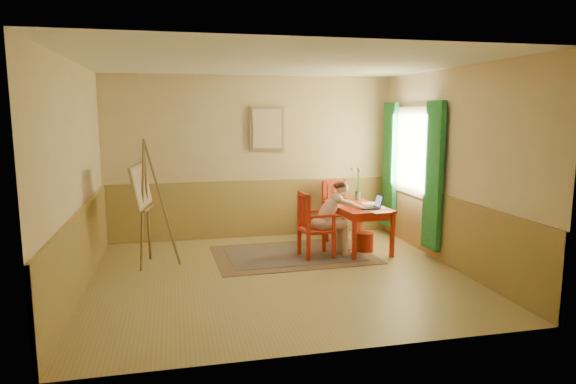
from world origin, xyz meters
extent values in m
cube|color=tan|center=(0.00, 0.00, -0.01)|extent=(5.00, 4.50, 0.02)
cube|color=white|center=(0.00, 0.00, 2.81)|extent=(5.00, 4.50, 0.02)
cube|color=#D2B080|center=(0.00, 2.26, 1.40)|extent=(5.00, 0.02, 2.80)
cube|color=#D2B080|center=(0.00, -2.26, 1.40)|extent=(5.00, 0.02, 2.80)
cube|color=#D2B080|center=(-2.51, 0.00, 1.40)|extent=(0.02, 4.50, 2.80)
cube|color=#D2B080|center=(2.51, 0.00, 1.40)|extent=(0.02, 4.50, 2.80)
cube|color=#A88B47|center=(0.00, 2.23, 0.50)|extent=(5.00, 0.04, 1.00)
cube|color=#A88B47|center=(-2.48, 0.00, 0.50)|extent=(0.04, 4.50, 1.00)
cube|color=#A88B47|center=(2.48, 0.00, 0.50)|extent=(0.04, 4.50, 1.00)
cube|color=white|center=(2.47, 1.10, 1.55)|extent=(0.02, 1.00, 1.30)
cube|color=#958355|center=(2.45, 1.10, 1.55)|extent=(0.03, 1.12, 1.42)
cube|color=green|center=(2.40, 0.32, 1.25)|extent=(0.08, 0.45, 2.20)
cube|color=green|center=(2.40, 1.88, 1.25)|extent=(0.08, 0.45, 2.20)
cube|color=#958355|center=(0.25, 2.21, 1.90)|extent=(0.60, 0.04, 0.76)
cube|color=beige|center=(0.25, 2.19, 1.90)|extent=(0.50, 0.02, 0.66)
cube|color=#8C7251|center=(0.42, 0.92, 0.01)|extent=(2.46, 1.68, 0.01)
cube|color=black|center=(0.42, 0.92, 0.01)|extent=(2.04, 1.27, 0.01)
cube|color=red|center=(1.49, 1.00, 0.70)|extent=(0.81, 1.25, 0.04)
cube|color=red|center=(1.49, 1.00, 0.63)|extent=(0.71, 1.15, 0.10)
cube|color=red|center=(1.22, 0.42, 0.34)|extent=(0.06, 0.06, 0.68)
cube|color=red|center=(1.85, 0.47, 0.34)|extent=(0.06, 0.06, 0.68)
cube|color=red|center=(1.14, 1.52, 0.34)|extent=(0.06, 0.06, 0.68)
cube|color=red|center=(1.76, 1.57, 0.34)|extent=(0.06, 0.06, 0.68)
cube|color=red|center=(0.73, 0.74, 0.43)|extent=(0.50, 0.49, 0.04)
cube|color=red|center=(0.55, 0.52, 0.20)|extent=(0.05, 0.05, 0.40)
cube|color=red|center=(0.96, 0.56, 0.20)|extent=(0.05, 0.05, 0.40)
cube|color=red|center=(0.51, 0.91, 0.20)|extent=(0.05, 0.05, 0.40)
cube|color=red|center=(0.92, 0.95, 0.20)|extent=(0.05, 0.05, 0.40)
cube|color=red|center=(0.55, 0.52, 0.72)|extent=(0.05, 0.05, 0.55)
cube|color=red|center=(0.51, 0.91, 0.72)|extent=(0.05, 0.05, 0.55)
cube|color=red|center=(0.53, 0.71, 0.97)|extent=(0.10, 0.44, 0.06)
cube|color=red|center=(0.54, 0.61, 0.71)|extent=(0.03, 0.05, 0.45)
cube|color=red|center=(0.53, 0.71, 0.71)|extent=(0.03, 0.05, 0.45)
cube|color=red|center=(0.52, 0.81, 0.71)|extent=(0.03, 0.05, 0.45)
cube|color=red|center=(0.75, 0.54, 0.67)|extent=(0.41, 0.08, 0.03)
cube|color=red|center=(0.95, 0.56, 0.56)|extent=(0.04, 0.04, 0.22)
cube|color=red|center=(0.71, 0.93, 0.67)|extent=(0.41, 0.08, 0.03)
cube|color=red|center=(0.91, 0.95, 0.56)|extent=(0.04, 0.04, 0.22)
cube|color=red|center=(1.44, 1.81, 0.43)|extent=(0.49, 0.51, 0.04)
cube|color=red|center=(1.22, 1.99, 0.20)|extent=(0.06, 0.06, 0.40)
cube|color=red|center=(1.27, 1.58, 0.20)|extent=(0.06, 0.06, 0.40)
cube|color=red|center=(1.61, 2.03, 0.20)|extent=(0.06, 0.06, 0.40)
cube|color=red|center=(1.66, 1.63, 0.20)|extent=(0.06, 0.06, 0.40)
cube|color=red|center=(1.22, 1.99, 0.72)|extent=(0.06, 0.06, 0.55)
cube|color=red|center=(1.61, 2.03, 0.72)|extent=(0.06, 0.06, 0.55)
cube|color=red|center=(1.42, 2.01, 0.96)|extent=(0.44, 0.10, 0.06)
cube|color=red|center=(1.32, 2.00, 0.71)|extent=(0.05, 0.04, 0.45)
cube|color=red|center=(1.42, 2.01, 0.71)|extent=(0.05, 0.04, 0.45)
cube|color=red|center=(1.51, 2.02, 0.71)|extent=(0.05, 0.04, 0.45)
cube|color=red|center=(1.25, 1.78, 0.67)|extent=(0.09, 0.41, 0.03)
cube|color=red|center=(1.27, 1.59, 0.56)|extent=(0.04, 0.04, 0.22)
cube|color=red|center=(1.63, 1.83, 0.67)|extent=(0.09, 0.41, 0.03)
cube|color=red|center=(1.66, 1.64, 0.56)|extent=(0.04, 0.04, 0.22)
ellipsoid|color=#D6AE96|center=(0.78, 0.73, 0.51)|extent=(0.29, 0.35, 0.21)
cylinder|color=#D6AE96|center=(0.98, 0.67, 0.50)|extent=(0.42, 0.19, 0.14)
cylinder|color=#D6AE96|center=(0.96, 0.84, 0.50)|extent=(0.42, 0.19, 0.14)
cylinder|color=#D6AE96|center=(1.17, 0.69, 0.26)|extent=(0.12, 0.12, 0.46)
cylinder|color=#D6AE96|center=(1.15, 0.86, 0.26)|extent=(0.12, 0.12, 0.46)
cube|color=#D6AE96|center=(1.23, 0.70, 0.03)|extent=(0.20, 0.10, 0.07)
cube|color=#D6AE96|center=(1.21, 0.86, 0.03)|extent=(0.20, 0.10, 0.07)
ellipsoid|color=#D6AE96|center=(0.91, 0.75, 0.72)|extent=(0.47, 0.31, 0.48)
ellipsoid|color=#D6AE96|center=(1.05, 0.76, 0.89)|extent=(0.21, 0.29, 0.17)
sphere|color=#D6AE96|center=(1.15, 0.77, 1.04)|extent=(0.20, 0.20, 0.18)
ellipsoid|color=#542B1A|center=(1.13, 0.77, 1.09)|extent=(0.19, 0.20, 0.13)
sphere|color=#542B1A|center=(1.06, 0.76, 1.08)|extent=(0.11, 0.11, 0.10)
cylinder|color=#D6AE96|center=(1.15, 0.64, 0.84)|extent=(0.20, 0.08, 0.14)
cylinder|color=#D6AE96|center=(1.35, 0.68, 0.77)|extent=(0.28, 0.15, 0.16)
sphere|color=#D6AE96|center=(1.24, 0.64, 0.81)|extent=(0.09, 0.09, 0.08)
sphere|color=#D6AE96|center=(1.47, 0.72, 0.72)|extent=(0.07, 0.07, 0.07)
cylinder|color=#D6AE96|center=(1.12, 0.91, 0.84)|extent=(0.21, 0.12, 0.14)
cylinder|color=#D6AE96|center=(1.33, 0.91, 0.77)|extent=(0.28, 0.10, 0.16)
sphere|color=#D6AE96|center=(1.21, 0.92, 0.81)|extent=(0.09, 0.09, 0.08)
sphere|color=#D6AE96|center=(1.45, 0.89, 0.72)|extent=(0.07, 0.07, 0.07)
cube|color=#1E2338|center=(1.56, 0.72, 0.73)|extent=(0.30, 0.22, 0.02)
cube|color=#2D3342|center=(1.56, 0.72, 0.73)|extent=(0.26, 0.18, 0.00)
cube|color=#1E2338|center=(1.73, 0.73, 0.83)|extent=(0.07, 0.21, 0.19)
cube|color=#99BFF2|center=(1.72, 0.73, 0.83)|extent=(0.06, 0.17, 0.16)
cube|color=white|center=(1.63, 0.42, 0.72)|extent=(0.32, 0.25, 0.00)
cube|color=white|center=(1.76, 1.13, 0.72)|extent=(0.32, 0.25, 0.00)
cube|color=white|center=(1.37, 1.35, 0.72)|extent=(0.33, 0.28, 0.00)
cube|color=white|center=(1.70, 0.78, 0.72)|extent=(0.33, 0.28, 0.00)
cylinder|color=#3F724C|center=(1.66, 1.48, 0.79)|extent=(0.11, 0.11, 0.15)
cylinder|color=#3F7233|center=(1.62, 1.52, 1.05)|extent=(0.09, 0.10, 0.39)
sphere|color=#728CD8|center=(1.58, 1.57, 1.24)|extent=(0.07, 0.07, 0.06)
cylinder|color=#3F7233|center=(1.65, 1.44, 1.06)|extent=(0.03, 0.10, 0.41)
sphere|color=pink|center=(1.64, 1.39, 1.26)|extent=(0.05, 0.05, 0.04)
cylinder|color=#3F7233|center=(1.67, 1.50, 1.00)|extent=(0.02, 0.04, 0.30)
sphere|color=pink|center=(1.67, 1.51, 1.15)|extent=(0.06, 0.06, 0.05)
cylinder|color=#3F7233|center=(1.65, 1.42, 1.04)|extent=(0.04, 0.13, 0.39)
sphere|color=#728CD8|center=(1.64, 1.36, 1.23)|extent=(0.07, 0.07, 0.05)
cylinder|color=#3F7233|center=(1.69, 1.52, 1.02)|extent=(0.06, 0.10, 0.34)
sphere|color=pink|center=(1.72, 1.57, 1.19)|extent=(0.06, 0.06, 0.05)
cylinder|color=#3F7233|center=(1.68, 1.50, 1.02)|extent=(0.04, 0.06, 0.35)
sphere|color=pink|center=(1.69, 1.53, 1.20)|extent=(0.06, 0.06, 0.05)
cylinder|color=#3F7233|center=(1.68, 1.53, 1.04)|extent=(0.05, 0.11, 0.39)
sphere|color=#728CD8|center=(1.70, 1.58, 1.24)|extent=(0.06, 0.06, 0.05)
cylinder|color=#A5260F|center=(1.56, 0.87, 0.15)|extent=(0.34, 0.34, 0.30)
cylinder|color=olive|center=(-1.78, 0.75, 0.91)|extent=(0.14, 0.33, 1.82)
cylinder|color=olive|center=(-1.73, 1.04, 0.91)|extent=(0.04, 0.33, 1.82)
cylinder|color=olive|center=(-1.51, 0.86, 0.91)|extent=(0.47, 0.11, 1.82)
cylinder|color=olive|center=(-1.78, 0.90, 0.83)|extent=(0.11, 0.51, 0.03)
cube|color=olive|center=(-1.72, 0.89, 0.83)|extent=(0.15, 0.55, 0.03)
cube|color=#958355|center=(-1.80, 0.91, 1.15)|extent=(0.27, 0.82, 0.60)
cube|color=beige|center=(-1.78, 0.90, 1.15)|extent=(0.22, 0.73, 0.52)
camera|label=1|loc=(-1.32, -6.40, 2.18)|focal=31.45mm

